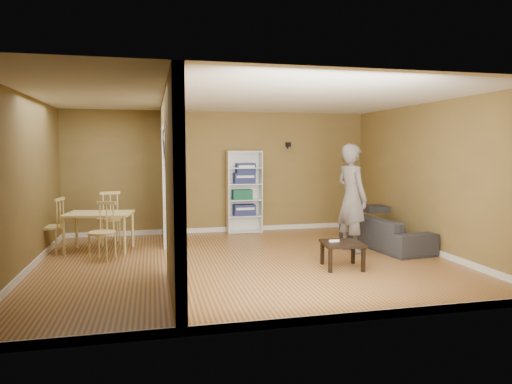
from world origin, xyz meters
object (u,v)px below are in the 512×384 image
person (352,189)px  chair_near (102,231)px  coffee_table (342,246)px  sofa (385,227)px  chair_left (51,225)px  chair_far (109,217)px  dining_table (99,217)px  bookshelf (244,192)px

person → chair_near: (-4.20, 0.36, -0.64)m
coffee_table → chair_near: size_ratio=0.63×
sofa → chair_left: chair_left is taller
chair_left → chair_far: bearing=137.1°
person → dining_table: (-4.31, 1.01, -0.50)m
dining_table → chair_left: 0.81m
bookshelf → dining_table: bearing=-155.7°
sofa → chair_far: chair_far is taller
sofa → chair_near: chair_near is taller
sofa → chair_far: bearing=66.7°
chair_far → bookshelf: bearing=-179.7°
bookshelf → chair_near: bearing=-144.7°
person → bookshelf: size_ratio=1.26×
bookshelf → chair_left: (-3.65, -1.24, -0.40)m
chair_far → sofa: bearing=150.8°
sofa → chair_near: 4.96m
sofa → coffee_table: sofa is taller
chair_near → coffee_table: bearing=2.2°
sofa → chair_left: bearing=74.7°
chair_near → dining_table: bearing=122.7°
dining_table → chair_near: bearing=-80.3°
bookshelf → coffee_table: (0.85, -3.30, -0.55)m
sofa → chair_left: 5.94m
bookshelf → chair_near: bookshelf is taller
bookshelf → dining_table: (-2.85, -1.28, -0.27)m
dining_table → sofa: bearing=-9.0°
dining_table → chair_left: chair_left is taller
sofa → person: (-0.76, -0.21, 0.73)m
dining_table → chair_near: 0.68m
sofa → person: size_ratio=0.89×
coffee_table → chair_left: size_ratio=0.61×
person → chair_far: (-4.19, 1.65, -0.60)m
person → coffee_table: size_ratio=3.74×
person → dining_table: 4.45m
chair_near → bookshelf: bearing=58.2°
chair_left → chair_near: chair_left is taller
bookshelf → chair_far: (-2.74, -0.65, -0.37)m
dining_table → chair_left: bearing=176.7°
sofa → chair_near: bearing=81.2°
sofa → chair_far: size_ratio=1.94×
chair_left → chair_far: chair_far is taller
person → dining_table: bearing=63.1°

